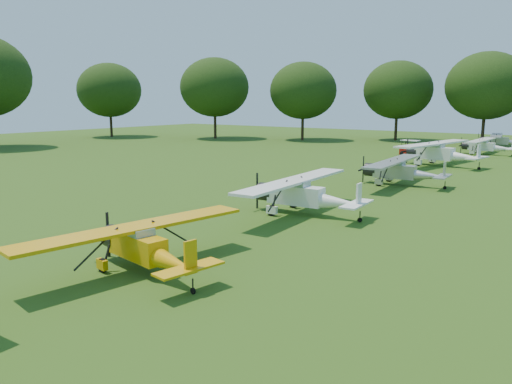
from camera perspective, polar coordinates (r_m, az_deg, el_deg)
ground at (r=24.70m, az=1.49°, el=-3.98°), size 160.00×160.00×0.00m
tree_belt at (r=22.33m, az=9.69°, el=15.13°), size 137.36×130.27×14.52m
aircraft_2 at (r=18.42m, az=-12.70°, el=-5.86°), size 5.83×9.23×1.81m
aircraft_3 at (r=27.16m, az=5.47°, el=-0.10°), size 6.58×10.48×2.06m
aircraft_4 at (r=37.96m, az=16.26°, el=2.47°), size 6.33×10.09×1.99m
aircraft_5 at (r=50.43m, az=20.31°, el=4.36°), size 7.61×12.04×2.37m
aircraft_6 at (r=63.17m, az=24.75°, el=4.87°), size 5.88×9.34×1.84m
aircraft_7 at (r=73.01m, az=26.16°, el=5.39°), size 5.95×9.42×1.85m
golf_cart at (r=59.13m, az=17.14°, el=4.57°), size 2.13×1.42×1.74m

